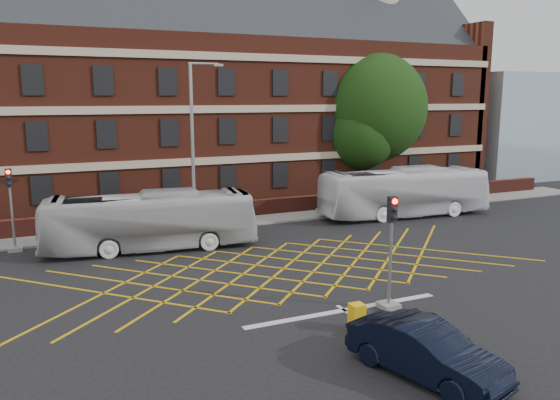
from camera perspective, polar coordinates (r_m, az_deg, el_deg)
name	(u,v)px	position (r m, az deg, el deg)	size (l,w,h in m)	color
ground	(303,282)	(23.72, 2.39, -8.53)	(120.00, 120.00, 0.00)	black
victorian_building	(180,97)	(43.28, -10.41, 10.58)	(51.00, 12.17, 20.40)	maroon
boundary_wall	(214,212)	(35.29, -6.96, -1.24)	(56.00, 0.50, 1.10)	#511D15
far_pavement	(218,223)	(34.46, -6.46, -2.35)	(60.00, 3.00, 0.12)	slate
glass_block	(514,125)	(60.21, 23.26, 7.19)	(14.00, 10.00, 10.00)	#99B2BF
box_junction_hatching	(284,268)	(25.43, 0.38, -7.16)	(11.50, 0.12, 0.02)	#CC990C
stop_line	(344,310)	(20.84, 6.72, -11.37)	(8.00, 0.30, 0.02)	silver
centre_line	(469,397)	(16.16, 19.15, -18.83)	(0.15, 14.00, 0.02)	silver
bus_left	(150,221)	(28.98, -13.39, -2.15)	(2.54, 10.84, 3.02)	#BBBBBF
bus_right	(405,192)	(36.99, 12.88, 0.80)	(2.71, 11.60, 3.23)	silver
car_navy	(426,351)	(16.48, 15.00, -15.00)	(1.63, 4.68, 1.54)	black
car_maroon	(436,343)	(17.29, 16.03, -14.14)	(1.59, 3.96, 1.35)	black
deciduous_tree	(371,115)	(44.63, 9.51, 8.73)	(8.75, 8.75, 11.35)	black
traffic_light_near	(390,263)	(20.74, 11.44, -6.48)	(0.70, 0.70, 4.27)	slate
traffic_light_far	(12,217)	(31.01, -26.17, -1.65)	(0.70, 0.70, 4.27)	slate
street_lamp	(195,182)	(29.50, -8.89, 1.87)	(2.25, 1.00, 9.57)	slate
utility_cabinet	(357,317)	(19.10, 8.02, -12.03)	(0.48, 0.45, 0.94)	#EEB30E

